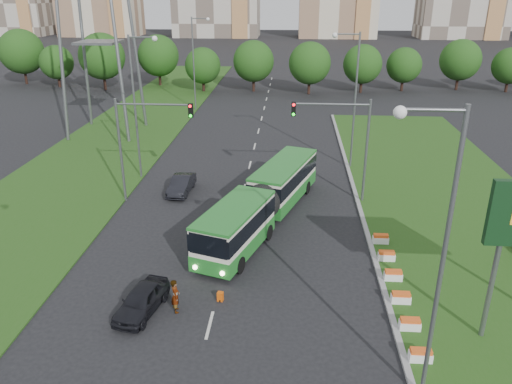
# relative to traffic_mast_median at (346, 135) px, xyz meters

# --- Properties ---
(ground) EXTENTS (360.00, 360.00, 0.00)m
(ground) POSITION_rel_traffic_mast_median_xyz_m (-4.78, -10.00, -5.35)
(ground) COLOR black
(ground) RESTS_ON ground
(grass_median) EXTENTS (14.00, 60.00, 0.15)m
(grass_median) POSITION_rel_traffic_mast_median_xyz_m (8.22, -2.00, -5.27)
(grass_median) COLOR #244E16
(grass_median) RESTS_ON ground
(median_kerb) EXTENTS (0.30, 60.00, 0.18)m
(median_kerb) POSITION_rel_traffic_mast_median_xyz_m (1.27, -2.00, -5.26)
(median_kerb) COLOR gray
(median_kerb) RESTS_ON ground
(left_verge) EXTENTS (12.00, 110.00, 0.10)m
(left_verge) POSITION_rel_traffic_mast_median_xyz_m (-22.78, 15.00, -5.30)
(left_verge) COLOR #244E16
(left_verge) RESTS_ON ground
(lane_markings) EXTENTS (0.20, 100.00, 0.01)m
(lane_markings) POSITION_rel_traffic_mast_median_xyz_m (-7.78, 10.00, -5.35)
(lane_markings) COLOR silver
(lane_markings) RESTS_ON ground
(flower_planters) EXTENTS (1.10, 11.50, 0.60)m
(flower_planters) POSITION_rel_traffic_mast_median_xyz_m (1.92, -12.50, -4.90)
(flower_planters) COLOR white
(flower_planters) RESTS_ON grass_median
(traffic_mast_median) EXTENTS (5.76, 0.32, 8.00)m
(traffic_mast_median) POSITION_rel_traffic_mast_median_xyz_m (0.00, 0.00, 0.00)
(traffic_mast_median) COLOR slate
(traffic_mast_median) RESTS_ON ground
(traffic_mast_left) EXTENTS (5.76, 0.32, 8.00)m
(traffic_mast_left) POSITION_rel_traffic_mast_median_xyz_m (-15.16, -1.00, 0.00)
(traffic_mast_left) COLOR slate
(traffic_mast_left) RESTS_ON ground
(street_lamps) EXTENTS (36.00, 60.00, 12.00)m
(street_lamps) POSITION_rel_traffic_mast_median_xyz_m (-7.78, 0.00, 0.65)
(street_lamps) COLOR slate
(street_lamps) RESTS_ON ground
(tree_line) EXTENTS (120.00, 8.00, 9.00)m
(tree_line) POSITION_rel_traffic_mast_median_xyz_m (5.22, 45.00, -0.85)
(tree_line) COLOR #194813
(tree_line) RESTS_ON ground
(articulated_bus) EXTENTS (2.60, 16.68, 2.75)m
(articulated_bus) POSITION_rel_traffic_mast_median_xyz_m (-6.00, -4.18, -3.67)
(articulated_bus) COLOR silver
(articulated_bus) RESTS_ON ground
(car_left_near) EXTENTS (2.41, 4.27, 1.37)m
(car_left_near) POSITION_rel_traffic_mast_median_xyz_m (-11.38, -15.14, -4.67)
(car_left_near) COLOR black
(car_left_near) RESTS_ON ground
(car_left_far) EXTENTS (1.70, 4.30, 1.39)m
(car_left_far) POSITION_rel_traffic_mast_median_xyz_m (-12.72, 0.85, -4.65)
(car_left_far) COLOR black
(car_left_far) RESTS_ON ground
(pedestrian) EXTENTS (0.61, 0.77, 1.84)m
(pedestrian) POSITION_rel_traffic_mast_median_xyz_m (-9.66, -14.98, -4.43)
(pedestrian) COLOR gray
(pedestrian) RESTS_ON ground
(shopping_trolley) EXTENTS (0.30, 0.32, 0.52)m
(shopping_trolley) POSITION_rel_traffic_mast_median_xyz_m (-7.53, -13.91, -5.09)
(shopping_trolley) COLOR #D6500B
(shopping_trolley) RESTS_ON ground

